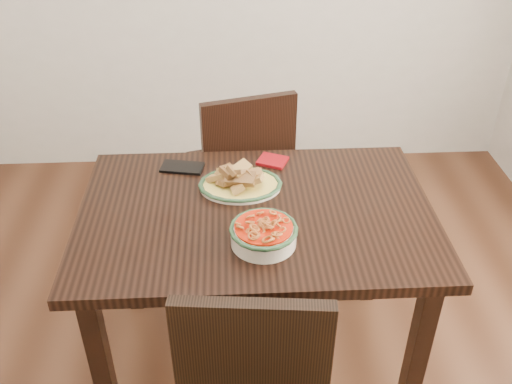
{
  "coord_description": "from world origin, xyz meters",
  "views": [
    {
      "loc": [
        0.04,
        -1.45,
        1.89
      ],
      "look_at": [
        0.12,
        0.15,
        0.81
      ],
      "focal_mm": 40.0,
      "sensor_mm": 36.0,
      "label": 1
    }
  ],
  "objects_px": {
    "dining_table": "(256,232)",
    "noodle_bowl": "(264,232)",
    "chair_far": "(243,166)",
    "smartphone": "(182,167)",
    "fish_plate": "(240,177)"
  },
  "relations": [
    {
      "from": "dining_table",
      "to": "fish_plate",
      "type": "xyz_separation_m",
      "value": [
        -0.05,
        0.14,
        0.14
      ]
    },
    {
      "from": "chair_far",
      "to": "noodle_bowl",
      "type": "relative_size",
      "value": 4.1
    },
    {
      "from": "chair_far",
      "to": "noodle_bowl",
      "type": "distance_m",
      "value": 0.93
    },
    {
      "from": "dining_table",
      "to": "chair_far",
      "type": "bearing_deg",
      "value": 92.16
    },
    {
      "from": "fish_plate",
      "to": "smartphone",
      "type": "bearing_deg",
      "value": 146.35
    },
    {
      "from": "noodle_bowl",
      "to": "smartphone",
      "type": "xyz_separation_m",
      "value": [
        -0.28,
        0.46,
        -0.04
      ]
    },
    {
      "from": "chair_far",
      "to": "fish_plate",
      "type": "distance_m",
      "value": 0.64
    },
    {
      "from": "dining_table",
      "to": "chair_far",
      "type": "distance_m",
      "value": 0.72
    },
    {
      "from": "dining_table",
      "to": "fish_plate",
      "type": "relative_size",
      "value": 4.15
    },
    {
      "from": "dining_table",
      "to": "smartphone",
      "type": "height_order",
      "value": "smartphone"
    },
    {
      "from": "chair_far",
      "to": "smartphone",
      "type": "height_order",
      "value": "chair_far"
    },
    {
      "from": "dining_table",
      "to": "smartphone",
      "type": "xyz_separation_m",
      "value": [
        -0.27,
        0.28,
        0.1
      ]
    },
    {
      "from": "fish_plate",
      "to": "smartphone",
      "type": "relative_size",
      "value": 1.85
    },
    {
      "from": "dining_table",
      "to": "noodle_bowl",
      "type": "relative_size",
      "value": 5.6
    },
    {
      "from": "fish_plate",
      "to": "dining_table",
      "type": "bearing_deg",
      "value": -70.06
    }
  ]
}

